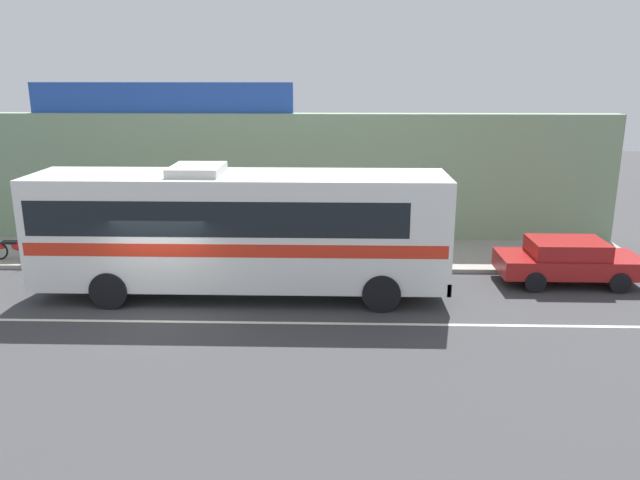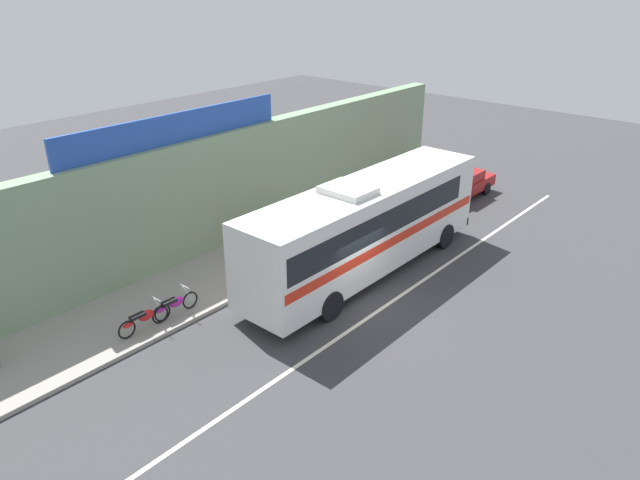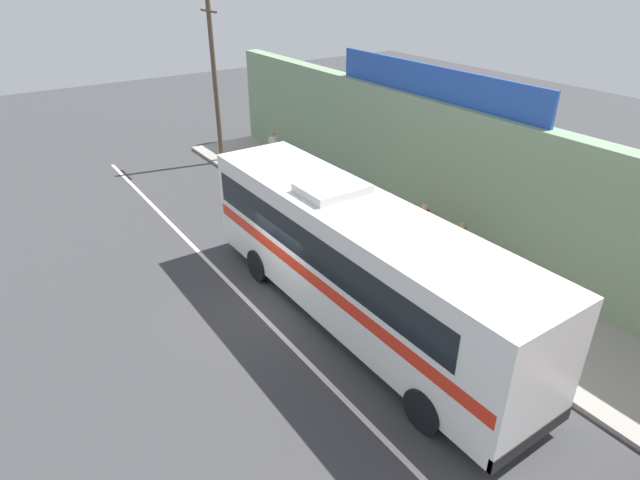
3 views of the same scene
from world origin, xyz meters
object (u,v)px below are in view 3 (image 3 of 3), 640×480
Objects in this scene: pedestrian_near_shop at (423,223)px; motorcycle_red at (289,191)px; utility_pole at (215,81)px; motorcycle_blue at (304,200)px; intercity_bus at (355,256)px; pedestrian_far_left at (273,146)px; pedestrian_far_right at (460,242)px.

motorcycle_red is at bearing -165.64° from pedestrian_near_shop.
motorcycle_blue is at bearing 0.76° from utility_pole.
intercity_bus is 6.00× the size of motorcycle_red.
pedestrian_far_left is at bearing 162.72° from motorcycle_blue.
pedestrian_far_left is at bearing 36.56° from utility_pole.
motorcycle_blue is 6.89m from pedestrian_far_right.
pedestrian_far_right is (-0.12, 4.37, -0.95)m from intercity_bus.
motorcycle_blue is (-6.79, 2.71, -1.50)m from intercity_bus.
pedestrian_far_right is at bearing 91.54° from intercity_bus.
motorcycle_blue is at bearing -17.28° from pedestrian_far_left.
pedestrian_far_right is at bearing 11.74° from motorcycle_red.
pedestrian_far_right is 1.63m from pedestrian_near_shop.
motorcycle_red and motorcycle_blue have the same top height.
intercity_bus is 6.36× the size of motorcycle_blue.
intercity_bus reaches higher than pedestrian_far_right.
motorcycle_blue is at bearing -166.05° from pedestrian_far_right.
pedestrian_near_shop reaches higher than motorcycle_blue.
utility_pole is 12.92m from pedestrian_near_shop.
pedestrian_far_right is at bearing 13.95° from motorcycle_blue.
motorcycle_blue is 5.42m from pedestrian_far_left.
pedestrian_far_right is (6.67, 1.66, 0.55)m from motorcycle_blue.
pedestrian_far_right is (7.82, 1.63, 0.55)m from motorcycle_red.
pedestrian_far_right is 0.97× the size of pedestrian_far_left.
pedestrian_far_right is 0.98× the size of pedestrian_near_shop.
utility_pole is at bearing -172.91° from pedestrian_far_right.
utility_pole is 4.41× the size of pedestrian_near_shop.
intercity_bus is at bearing -19.87° from pedestrian_far_left.
motorcycle_red is at bearing 160.95° from intercity_bus.
utility_pole is 4.36× the size of pedestrian_far_left.
pedestrian_far_right reaches higher than motorcycle_red.
pedestrian_far_right is at bearing 0.27° from pedestrian_far_left.
intercity_bus reaches higher than pedestrian_far_left.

